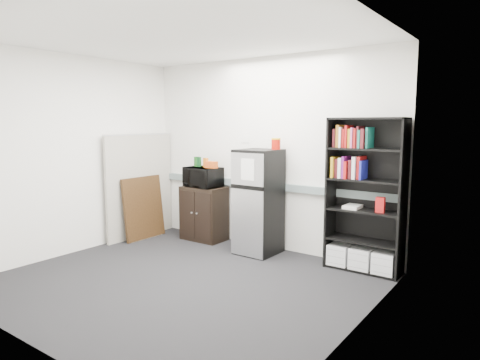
{
  "coord_description": "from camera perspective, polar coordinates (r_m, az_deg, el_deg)",
  "views": [
    {
      "loc": [
        3.24,
        -3.4,
        1.78
      ],
      "look_at": [
        0.16,
        0.9,
        1.08
      ],
      "focal_mm": 32.0,
      "sensor_mm": 36.0,
      "label": 1
    }
  ],
  "objects": [
    {
      "name": "floor",
      "position": [
        5.03,
        -7.69,
        -13.25
      ],
      "size": [
        4.0,
        4.0,
        0.0
      ],
      "primitive_type": "plane",
      "color": "black",
      "rests_on": "ground"
    },
    {
      "name": "bookshelf",
      "position": [
        5.33,
        16.36,
        -2.13
      ],
      "size": [
        0.9,
        0.34,
        1.85
      ],
      "color": "black",
      "rests_on": "floor"
    },
    {
      "name": "snack_box_c",
      "position": [
        6.48,
        -4.59,
        2.33
      ],
      "size": [
        0.08,
        0.06,
        0.14
      ],
      "primitive_type": "cube",
      "rotation": [
        0.0,
        0.0,
        -0.19
      ],
      "color": "#C66512",
      "rests_on": "microwave"
    },
    {
      "name": "wall_right",
      "position": [
        3.65,
        15.43,
        0.5
      ],
      "size": [
        0.02,
        3.5,
        2.7
      ],
      "primitive_type": "cube",
      "color": "white",
      "rests_on": "floor"
    },
    {
      "name": "cubicle_partition",
      "position": [
        6.89,
        -13.17,
        -0.72
      ],
      "size": [
        0.06,
        1.3,
        1.62
      ],
      "color": "#A19B8F",
      "rests_on": "floor"
    },
    {
      "name": "wall_left",
      "position": [
        6.27,
        -21.37,
        3.1
      ],
      "size": [
        0.02,
        3.5,
        2.7
      ],
      "primitive_type": "cube",
      "color": "white",
      "rests_on": "floor"
    },
    {
      "name": "wall_note",
      "position": [
        6.28,
        0.7,
        5.45
      ],
      "size": [
        0.14,
        0.0,
        0.1
      ],
      "primitive_type": "cube",
      "color": "white",
      "rests_on": "wall_back"
    },
    {
      "name": "coffee_can",
      "position": [
        5.78,
        4.82,
        4.93
      ],
      "size": [
        0.13,
        0.13,
        0.17
      ],
      "color": "#A91207",
      "rests_on": "refrigerator"
    },
    {
      "name": "electrical_raceway",
      "position": [
        6.13,
        3.24,
        -0.72
      ],
      "size": [
        3.92,
        0.05,
        0.1
      ],
      "primitive_type": "cube",
      "color": "slate",
      "rests_on": "wall_back"
    },
    {
      "name": "snack_box_b",
      "position": [
        6.57,
        -5.56,
        2.43
      ],
      "size": [
        0.07,
        0.05,
        0.15
      ],
      "primitive_type": "cube",
      "rotation": [
        0.0,
        0.0,
        0.03
      ],
      "color": "#0D3B17",
      "rests_on": "microwave"
    },
    {
      "name": "snack_bag",
      "position": [
        6.35,
        -3.86,
        2.05
      ],
      "size": [
        0.18,
        0.1,
        0.1
      ],
      "primitive_type": "cube",
      "rotation": [
        0.0,
        0.0,
        -0.0
      ],
      "color": "#C74A13",
      "rests_on": "microwave"
    },
    {
      "name": "wall_back",
      "position": [
        6.11,
        3.43,
        3.5
      ],
      "size": [
        4.0,
        0.02,
        2.7
      ],
      "primitive_type": "cube",
      "color": "white",
      "rests_on": "floor"
    },
    {
      "name": "cabinet",
      "position": [
        6.6,
        -4.84,
        -4.44
      ],
      "size": [
        0.66,
        0.44,
        0.82
      ],
      "color": "black",
      "rests_on": "floor"
    },
    {
      "name": "refrigerator",
      "position": [
        5.86,
        2.42,
        -2.92
      ],
      "size": [
        0.55,
        0.57,
        1.43
      ],
      "rotation": [
        0.0,
        0.0,
        -0.02
      ],
      "color": "black",
      "rests_on": "floor"
    },
    {
      "name": "snack_box_a",
      "position": [
        6.6,
        -5.82,
        2.45
      ],
      "size": [
        0.08,
        0.07,
        0.15
      ],
      "primitive_type": "cube",
      "rotation": [
        0.0,
        0.0,
        -0.33
      ],
      "color": "#185618",
      "rests_on": "microwave"
    },
    {
      "name": "microwave",
      "position": [
        6.49,
        -4.99,
        0.39
      ],
      "size": [
        0.56,
        0.4,
        0.3
      ],
      "primitive_type": "imported",
      "rotation": [
        0.0,
        0.0,
        -0.06
      ],
      "color": "black",
      "rests_on": "cabinet"
    },
    {
      "name": "ceiling",
      "position": [
        4.79,
        -8.29,
        18.54
      ],
      "size": [
        4.0,
        3.5,
        0.02
      ],
      "primitive_type": "cube",
      "color": "white",
      "rests_on": "wall_back"
    },
    {
      "name": "framed_poster",
      "position": [
        6.81,
        -12.72,
        -3.62
      ],
      "size": [
        0.15,
        0.75,
        0.96
      ],
      "rotation": [
        0.0,
        -0.11,
        0.0
      ],
      "color": "black",
      "rests_on": "floor"
    }
  ]
}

